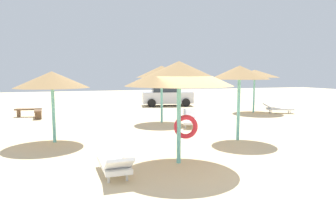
{
  "coord_description": "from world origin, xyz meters",
  "views": [
    {
      "loc": [
        -3.54,
        -7.35,
        2.57
      ],
      "look_at": [
        0.0,
        3.0,
        1.2
      ],
      "focal_mm": 32.8,
      "sensor_mm": 36.0,
      "label": 1
    }
  ],
  "objects_px": {
    "parasol_8": "(52,80)",
    "lounger_4": "(190,120)",
    "parasol_6": "(239,73)",
    "parked_car": "(167,96)",
    "parasol_4": "(162,72)",
    "lounger_3": "(278,108)",
    "lounger_5": "(114,164)",
    "bench_0": "(38,112)",
    "parasol_5": "(179,74)",
    "bench_1": "(28,111)",
    "parasol_3": "(255,74)"
  },
  "relations": [
    {
      "from": "parasol_3",
      "to": "lounger_3",
      "type": "xyz_separation_m",
      "value": [
        1.21,
        -0.94,
        -2.26
      ]
    },
    {
      "from": "parasol_8",
      "to": "parasol_5",
      "type": "bearing_deg",
      "value": -49.24
    },
    {
      "from": "lounger_3",
      "to": "bench_0",
      "type": "height_order",
      "value": "lounger_3"
    },
    {
      "from": "bench_1",
      "to": "parked_car",
      "type": "xyz_separation_m",
      "value": [
        9.92,
        3.38,
        0.48
      ]
    },
    {
      "from": "parasol_4",
      "to": "parasol_8",
      "type": "relative_size",
      "value": 1.11
    },
    {
      "from": "lounger_5",
      "to": "bench_0",
      "type": "relative_size",
      "value": 1.26
    },
    {
      "from": "parasol_4",
      "to": "lounger_5",
      "type": "bearing_deg",
      "value": -115.6
    },
    {
      "from": "parasol_8",
      "to": "lounger_3",
      "type": "height_order",
      "value": "parasol_8"
    },
    {
      "from": "parasol_5",
      "to": "bench_0",
      "type": "bearing_deg",
      "value": 112.22
    },
    {
      "from": "parasol_6",
      "to": "bench_1",
      "type": "xyz_separation_m",
      "value": [
        -8.41,
        9.73,
        -2.25
      ]
    },
    {
      "from": "parasol_8",
      "to": "parked_car",
      "type": "xyz_separation_m",
      "value": [
        8.27,
        11.26,
        -1.52
      ]
    },
    {
      "from": "parasol_5",
      "to": "bench_1",
      "type": "xyz_separation_m",
      "value": [
        -5.12,
        11.9,
        -2.2
      ]
    },
    {
      "from": "lounger_3",
      "to": "lounger_4",
      "type": "height_order",
      "value": "lounger_4"
    },
    {
      "from": "bench_0",
      "to": "lounger_5",
      "type": "bearing_deg",
      "value": -77.48
    },
    {
      "from": "lounger_3",
      "to": "bench_0",
      "type": "relative_size",
      "value": 1.31
    },
    {
      "from": "parasol_3",
      "to": "bench_0",
      "type": "relative_size",
      "value": 2.08
    },
    {
      "from": "bench_0",
      "to": "lounger_4",
      "type": "bearing_deg",
      "value": -36.45
    },
    {
      "from": "lounger_5",
      "to": "lounger_3",
      "type": "bearing_deg",
      "value": 36.66
    },
    {
      "from": "parasol_3",
      "to": "parked_car",
      "type": "bearing_deg",
      "value": 125.37
    },
    {
      "from": "parasol_3",
      "to": "lounger_4",
      "type": "xyz_separation_m",
      "value": [
        -6.21,
        -3.72,
        -2.24
      ]
    },
    {
      "from": "parasol_6",
      "to": "parked_car",
      "type": "xyz_separation_m",
      "value": [
        1.51,
        13.12,
        -1.78
      ]
    },
    {
      "from": "lounger_3",
      "to": "parasol_4",
      "type": "bearing_deg",
      "value": -172.07
    },
    {
      "from": "bench_1",
      "to": "bench_0",
      "type": "bearing_deg",
      "value": -54.04
    },
    {
      "from": "lounger_4",
      "to": "bench_0",
      "type": "relative_size",
      "value": 1.29
    },
    {
      "from": "parasol_4",
      "to": "lounger_4",
      "type": "bearing_deg",
      "value": -59.88
    },
    {
      "from": "bench_1",
      "to": "parasol_8",
      "type": "bearing_deg",
      "value": -78.14
    },
    {
      "from": "bench_1",
      "to": "parked_car",
      "type": "bearing_deg",
      "value": 18.83
    },
    {
      "from": "lounger_3",
      "to": "bench_1",
      "type": "distance_m",
      "value": 15.68
    },
    {
      "from": "parasol_5",
      "to": "bench_1",
      "type": "relative_size",
      "value": 1.98
    },
    {
      "from": "lounger_4",
      "to": "bench_0",
      "type": "xyz_separation_m",
      "value": [
        -7.28,
        5.38,
        0.02
      ]
    },
    {
      "from": "parasol_5",
      "to": "lounger_5",
      "type": "relative_size",
      "value": 1.6
    },
    {
      "from": "parasol_3",
      "to": "parked_car",
      "type": "height_order",
      "value": "parasol_3"
    },
    {
      "from": "lounger_3",
      "to": "lounger_5",
      "type": "distance_m",
      "value": 15.11
    },
    {
      "from": "bench_0",
      "to": "parked_car",
      "type": "xyz_separation_m",
      "value": [
        9.32,
        4.21,
        0.48
      ]
    },
    {
      "from": "parasol_3",
      "to": "bench_1",
      "type": "xyz_separation_m",
      "value": [
        -14.09,
        2.48,
        -2.22
      ]
    },
    {
      "from": "lounger_5",
      "to": "bench_1",
      "type": "bearing_deg",
      "value": 104.33
    },
    {
      "from": "parasol_3",
      "to": "lounger_4",
      "type": "distance_m",
      "value": 7.58
    },
    {
      "from": "parasol_8",
      "to": "lounger_5",
      "type": "bearing_deg",
      "value": -71.55
    },
    {
      "from": "parasol_3",
      "to": "bench_1",
      "type": "bearing_deg",
      "value": 170.0
    },
    {
      "from": "parasol_3",
      "to": "bench_0",
      "type": "distance_m",
      "value": 13.77
    },
    {
      "from": "parasol_4",
      "to": "lounger_3",
      "type": "xyz_separation_m",
      "value": [
        8.36,
        1.16,
        -2.36
      ]
    },
    {
      "from": "parasol_8",
      "to": "lounger_4",
      "type": "distance_m",
      "value": 6.76
    },
    {
      "from": "parasol_3",
      "to": "lounger_3",
      "type": "bearing_deg",
      "value": -37.82
    },
    {
      "from": "lounger_3",
      "to": "bench_0",
      "type": "bearing_deg",
      "value": 169.97
    },
    {
      "from": "parasol_4",
      "to": "bench_1",
      "type": "relative_size",
      "value": 1.93
    },
    {
      "from": "lounger_3",
      "to": "lounger_4",
      "type": "relative_size",
      "value": 1.02
    },
    {
      "from": "bench_0",
      "to": "bench_1",
      "type": "distance_m",
      "value": 1.02
    },
    {
      "from": "bench_0",
      "to": "bench_1",
      "type": "height_order",
      "value": "same"
    },
    {
      "from": "lounger_4",
      "to": "lounger_5",
      "type": "height_order",
      "value": "lounger_4"
    },
    {
      "from": "parasol_5",
      "to": "parasol_8",
      "type": "relative_size",
      "value": 1.14
    }
  ]
}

